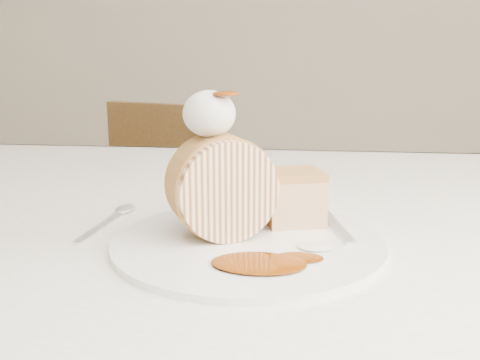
# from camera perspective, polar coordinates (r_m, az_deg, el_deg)

# --- Properties ---
(table) EXTENTS (1.40, 0.90, 0.75)m
(table) POSITION_cam_1_polar(r_m,az_deg,el_deg) (0.80, 2.12, -8.61)
(table) COLOR white
(table) RESTS_ON ground
(chair_far) EXTENTS (0.49, 0.49, 0.82)m
(chair_far) POSITION_cam_1_polar(r_m,az_deg,el_deg) (1.75, -6.16, -3.17)
(chair_far) COLOR brown
(chair_far) RESTS_ON ground
(plate) EXTENTS (0.37, 0.37, 0.01)m
(plate) POSITION_cam_1_polar(r_m,az_deg,el_deg) (0.59, 0.85, -6.66)
(plate) COLOR white
(plate) RESTS_ON table
(roulade_slice) EXTENTS (0.13, 0.10, 0.11)m
(roulade_slice) POSITION_cam_1_polar(r_m,az_deg,el_deg) (0.59, -1.90, -0.80)
(roulade_slice) COLOR #FFE1B1
(roulade_slice) RESTS_ON plate
(cake_chunk) EXTENTS (0.08, 0.08, 0.06)m
(cake_chunk) POSITION_cam_1_polar(r_m,az_deg,el_deg) (0.64, 5.73, -2.19)
(cake_chunk) COLOR #C4824A
(cake_chunk) RESTS_ON plate
(whipped_cream) EXTENTS (0.06, 0.06, 0.05)m
(whipped_cream) POSITION_cam_1_polar(r_m,az_deg,el_deg) (0.58, -3.30, 7.08)
(whipped_cream) COLOR white
(whipped_cream) RESTS_ON roulade_slice
(caramel_drizzle) EXTENTS (0.03, 0.02, 0.01)m
(caramel_drizzle) POSITION_cam_1_polar(r_m,az_deg,el_deg) (0.56, -1.50, 9.82)
(caramel_drizzle) COLOR #692A04
(caramel_drizzle) RESTS_ON whipped_cream
(caramel_pool) EXTENTS (0.11, 0.08, 0.00)m
(caramel_pool) POSITION_cam_1_polar(r_m,az_deg,el_deg) (0.52, 2.00, -8.83)
(caramel_pool) COLOR #692A04
(caramel_pool) RESTS_ON plate
(fork) EXTENTS (0.06, 0.18, 0.00)m
(fork) POSITION_cam_1_polar(r_m,az_deg,el_deg) (0.64, 10.18, -4.79)
(fork) COLOR silver
(fork) RESTS_ON plate
(spoon) EXTENTS (0.03, 0.15, 0.00)m
(spoon) POSITION_cam_1_polar(r_m,az_deg,el_deg) (0.67, -14.72, -4.93)
(spoon) COLOR silver
(spoon) RESTS_ON table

